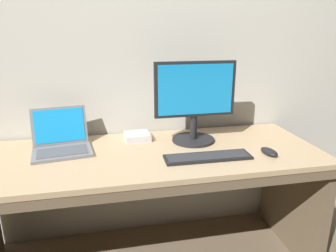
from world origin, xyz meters
name	(u,v)px	position (x,y,z in m)	size (l,w,h in m)	color
desk	(147,189)	(0.00, -0.01, 0.50)	(1.88, 0.69, 0.71)	tan
laptop_space_gray	(61,143)	(-0.44, 0.12, 0.75)	(0.34, 0.33, 0.21)	slate
external_monitor	(195,101)	(0.29, 0.11, 0.95)	(0.46, 0.25, 0.46)	black
wired_keyboard	(208,157)	(0.29, -0.14, 0.72)	(0.45, 0.13, 0.02)	black
computer_mouse	(269,152)	(0.62, -0.16, 0.73)	(0.06, 0.12, 0.03)	black
external_drive_box	(137,136)	(-0.02, 0.21, 0.73)	(0.14, 0.13, 0.04)	silver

